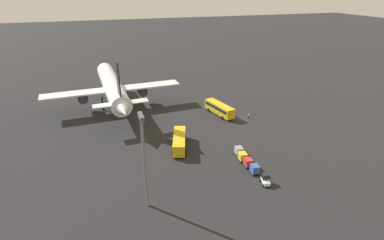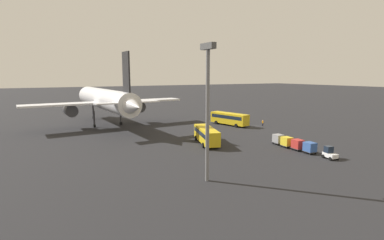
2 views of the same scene
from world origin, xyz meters
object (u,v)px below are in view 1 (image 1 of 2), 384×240
shuttle_bus_far (179,140)px  worker_person (249,116)px  airplane (112,86)px  baggage_tug (265,180)px  cargo_cart_blue (255,169)px  cargo_cart_yellow (243,156)px  cargo_cart_grey (239,151)px  cargo_cart_red (248,162)px  shuttle_bus_near (219,108)px

shuttle_bus_far → worker_person: 26.59m
airplane → baggage_tug: (-51.59, -25.50, -6.24)m
shuttle_bus_far → cargo_cart_blue: bearing=-124.9°
worker_person → cargo_cart_yellow: size_ratio=0.82×
baggage_tug → cargo_cart_blue: baggage_tug is taller
airplane → shuttle_bus_far: airplane is taller
baggage_tug → cargo_cart_grey: 11.77m
shuttle_bus_far → worker_person: bearing=-49.4°
cargo_cart_red → cargo_cart_grey: 5.30m
airplane → cargo_cart_red: airplane is taller
cargo_cart_yellow → worker_person: bearing=-30.9°
worker_person → cargo_cart_red: cargo_cart_red is taller
shuttle_bus_far → worker_person: size_ratio=6.63×
baggage_tug → cargo_cart_yellow: baggage_tug is taller
baggage_tug → cargo_cart_blue: size_ratio=1.22×
cargo_cart_grey → worker_person: bearing=-33.6°
cargo_cart_red → cargo_cart_yellow: size_ratio=1.00×
shuttle_bus_near → shuttle_bus_far: (-16.22, 17.33, -0.09)m
baggage_tug → shuttle_bus_far: bearing=43.4°
cargo_cart_red → worker_person: bearing=-27.8°
shuttle_bus_near → worker_person: size_ratio=6.99×
cargo_cart_blue → cargo_cart_grey: 7.93m
airplane → cargo_cart_blue: bearing=-155.4°
cargo_cart_blue → cargo_cart_yellow: (5.29, 0.19, 0.00)m
cargo_cart_red → cargo_cart_grey: same height
airplane → cargo_cart_yellow: 49.65m
cargo_cart_grey → airplane: bearing=32.5°
cargo_cart_red → airplane: bearing=29.1°
baggage_tug → cargo_cart_red: bearing=14.5°
cargo_cart_blue → cargo_cart_yellow: same height
worker_person → cargo_cart_blue: 28.90m
baggage_tug → worker_person: size_ratio=1.50×
shuttle_bus_far → worker_person: (10.48, -24.42, -1.06)m
baggage_tug → cargo_cart_red: baggage_tug is taller
airplane → shuttle_bus_near: bearing=-120.8°
shuttle_bus_far → cargo_cart_yellow: size_ratio=5.41×
shuttle_bus_near → cargo_cart_red: (-29.25, 5.32, -0.83)m
worker_person → shuttle_bus_far: bearing=113.2°
cargo_cart_blue → cargo_cart_yellow: 5.29m
cargo_cart_blue → cargo_cart_red: same height
baggage_tug → worker_person: 32.30m
baggage_tug → cargo_cart_red: 6.50m
cargo_cart_grey → shuttle_bus_far: bearing=57.8°
cargo_cart_blue → cargo_cart_grey: same height
shuttle_bus_near → cargo_cart_blue: 32.33m
airplane → cargo_cart_red: (-45.11, -25.09, -5.99)m
airplane → shuttle_bus_near: (-15.86, -30.41, -5.15)m
cargo_cart_red → cargo_cart_yellow: same height
airplane → shuttle_bus_far: 35.04m
shuttle_bus_near → cargo_cart_yellow: shuttle_bus_near is taller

